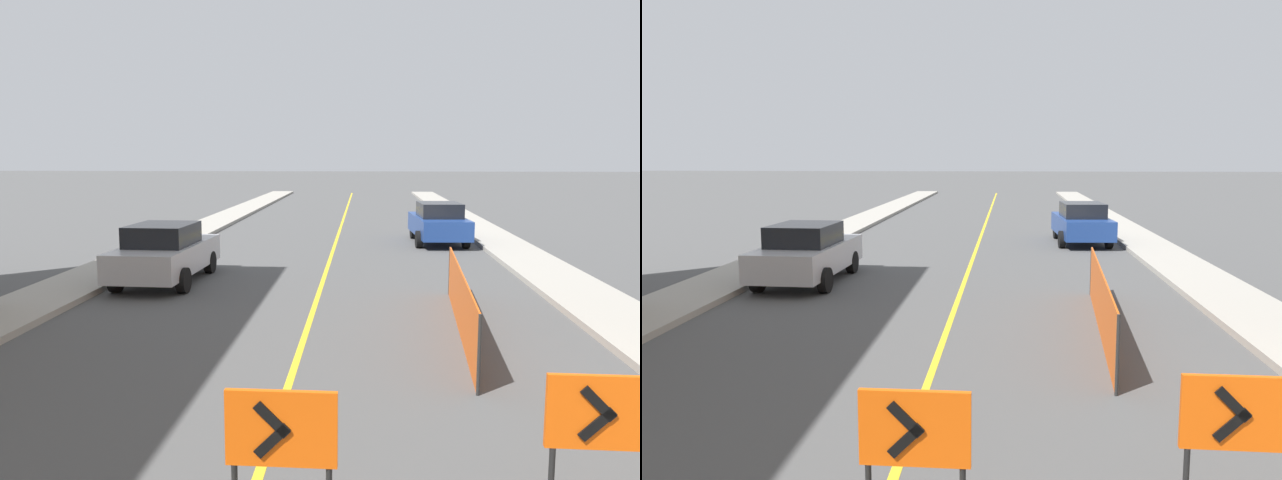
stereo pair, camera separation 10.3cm
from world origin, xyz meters
TOP-DOWN VIEW (x-y plane):
  - lane_stripe at (0.00, 35.10)m, footprint 0.12×70.20m
  - sidewalk_left at (-6.32, 35.10)m, footprint 1.87×70.20m
  - sidewalk_right at (6.32, 35.10)m, footprint 1.87×70.20m
  - arrow_barricade_primary at (0.39, 18.41)m, footprint 0.98×0.09m
  - arrow_barricade_secondary at (3.26, 18.82)m, footprint 1.04×0.09m
  - safety_mesh_fence at (2.96, 25.17)m, footprint 0.52×6.56m
  - parked_car_curb_near at (-4.19, 29.42)m, footprint 1.95×4.36m
  - parked_car_curb_mid at (3.98, 37.53)m, footprint 2.05×4.40m

SIDE VIEW (x-z plane):
  - lane_stripe at x=0.00m, z-range 0.00..0.01m
  - sidewalk_left at x=-6.32m, z-range 0.00..0.15m
  - sidewalk_right at x=6.32m, z-range 0.00..0.15m
  - safety_mesh_fence at x=2.96m, z-range 0.00..1.18m
  - parked_car_curb_near at x=-4.19m, z-range 0.00..1.59m
  - parked_car_curb_mid at x=3.98m, z-range 0.00..1.59m
  - arrow_barricade_primary at x=0.39m, z-range 0.28..1.64m
  - arrow_barricade_secondary at x=3.26m, z-range 0.30..1.73m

